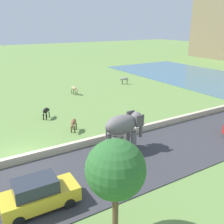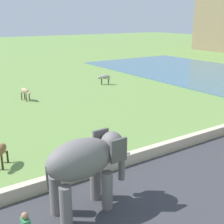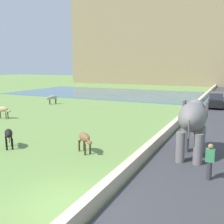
{
  "view_description": "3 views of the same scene",
  "coord_description": "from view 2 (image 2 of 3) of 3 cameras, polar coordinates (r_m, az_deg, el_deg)",
  "views": [
    {
      "loc": [
        18.12,
        -2.91,
        9.36
      ],
      "look_at": [
        -0.31,
        8.16,
        1.86
      ],
      "focal_mm": 40.73,
      "sensor_mm": 36.0,
      "label": 1
    },
    {
      "loc": [
        12.38,
        2.18,
        7.14
      ],
      "look_at": [
        -1.58,
        11.41,
        1.92
      ],
      "focal_mm": 48.55,
      "sensor_mm": 36.0,
      "label": 2
    },
    {
      "loc": [
        5.29,
        -6.96,
        4.82
      ],
      "look_at": [
        -1.93,
        8.38,
        1.83
      ],
      "focal_mm": 41.96,
      "sensor_mm": 36.0,
      "label": 3
    }
  ],
  "objects": [
    {
      "name": "barrier_wall",
      "position": [
        20.54,
        20.03,
        -3.22
      ],
      "size": [
        0.4,
        110.0,
        0.6
      ],
      "primitive_type": "cube",
      "color": "beige",
      "rests_on": "ground"
    },
    {
      "name": "lake",
      "position": [
        42.67,
        17.57,
        6.96
      ],
      "size": [
        36.0,
        18.0,
        0.08
      ],
      "primitive_type": "cube",
      "color": "#426B84",
      "rests_on": "ground"
    },
    {
      "name": "elephant",
      "position": [
        11.36,
        -4.93,
        -9.43
      ],
      "size": [
        1.49,
        3.48,
        2.99
      ],
      "color": "slate",
      "rests_on": "ground"
    },
    {
      "name": "cow_grey",
      "position": [
        33.76,
        -1.42,
        6.57
      ],
      "size": [
        1.12,
        1.3,
        1.15
      ],
      "color": "gray",
      "rests_on": "ground"
    },
    {
      "name": "cow_brown",
      "position": [
        16.04,
        -20.28,
        -6.96
      ],
      "size": [
        1.34,
        1.05,
        1.15
      ],
      "color": "brown",
      "rests_on": "ground"
    },
    {
      "name": "cow_tan",
      "position": [
        28.2,
        -16.02,
        3.74
      ],
      "size": [
        1.42,
        0.69,
        1.15
      ],
      "color": "tan",
      "rests_on": "ground"
    }
  ]
}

